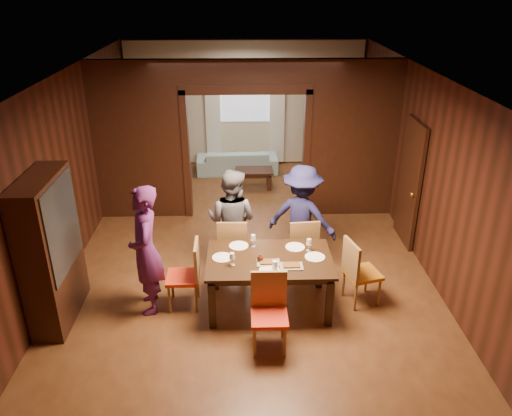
{
  "coord_description": "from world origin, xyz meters",
  "views": [
    {
      "loc": [
        -0.07,
        -7.09,
        4.18
      ],
      "look_at": [
        0.12,
        -0.4,
        1.05
      ],
      "focal_mm": 35.0,
      "sensor_mm": 36.0,
      "label": 1
    }
  ],
  "objects_px": {
    "person_navy": "(302,217)",
    "dining_table": "(269,282)",
    "sofa": "(237,161)",
    "hutch": "(51,251)",
    "person_grey": "(232,221)",
    "chair_left": "(183,275)",
    "chair_far_r": "(301,245)",
    "person_purple": "(146,250)",
    "chair_far_l": "(233,245)",
    "coffee_table": "(254,178)",
    "chair_near": "(269,315)",
    "chair_right": "(363,271)"
  },
  "relations": [
    {
      "from": "person_navy",
      "to": "dining_table",
      "type": "relative_size",
      "value": 0.99
    },
    {
      "from": "sofa",
      "to": "hutch",
      "type": "height_order",
      "value": "hutch"
    },
    {
      "from": "person_grey",
      "to": "dining_table",
      "type": "bearing_deg",
      "value": 139.57
    },
    {
      "from": "sofa",
      "to": "hutch",
      "type": "bearing_deg",
      "value": 63.87
    },
    {
      "from": "chair_left",
      "to": "chair_far_r",
      "type": "bearing_deg",
      "value": 113.78
    },
    {
      "from": "person_purple",
      "to": "chair_far_l",
      "type": "distance_m",
      "value": 1.47
    },
    {
      "from": "person_navy",
      "to": "chair_far_l",
      "type": "bearing_deg",
      "value": 35.92
    },
    {
      "from": "sofa",
      "to": "dining_table",
      "type": "height_order",
      "value": "dining_table"
    },
    {
      "from": "coffee_table",
      "to": "chair_near",
      "type": "height_order",
      "value": "chair_near"
    },
    {
      "from": "person_purple",
      "to": "person_navy",
      "type": "xyz_separation_m",
      "value": [
        2.18,
        1.07,
        -0.07
      ]
    },
    {
      "from": "person_grey",
      "to": "chair_far_l",
      "type": "distance_m",
      "value": 0.37
    },
    {
      "from": "sofa",
      "to": "coffee_table",
      "type": "relative_size",
      "value": 2.31
    },
    {
      "from": "person_purple",
      "to": "dining_table",
      "type": "xyz_separation_m",
      "value": [
        1.63,
        -0.01,
        -0.52
      ]
    },
    {
      "from": "sofa",
      "to": "chair_far_l",
      "type": "bearing_deg",
      "value": 87.0
    },
    {
      "from": "coffee_table",
      "to": "chair_far_r",
      "type": "height_order",
      "value": "chair_far_r"
    },
    {
      "from": "person_purple",
      "to": "coffee_table",
      "type": "distance_m",
      "value": 4.6
    },
    {
      "from": "chair_right",
      "to": "person_purple",
      "type": "bearing_deg",
      "value": 75.63
    },
    {
      "from": "dining_table",
      "to": "chair_left",
      "type": "height_order",
      "value": "chair_left"
    },
    {
      "from": "chair_right",
      "to": "chair_far_r",
      "type": "bearing_deg",
      "value": 29.49
    },
    {
      "from": "person_navy",
      "to": "coffee_table",
      "type": "distance_m",
      "value": 3.33
    },
    {
      "from": "person_grey",
      "to": "chair_far_l",
      "type": "relative_size",
      "value": 1.7
    },
    {
      "from": "chair_right",
      "to": "hutch",
      "type": "distance_m",
      "value": 4.13
    },
    {
      "from": "chair_right",
      "to": "chair_left",
      "type": "bearing_deg",
      "value": 74.9
    },
    {
      "from": "person_purple",
      "to": "chair_left",
      "type": "relative_size",
      "value": 1.86
    },
    {
      "from": "sofa",
      "to": "chair_far_r",
      "type": "relative_size",
      "value": 1.91
    },
    {
      "from": "person_navy",
      "to": "chair_right",
      "type": "distance_m",
      "value": 1.3
    },
    {
      "from": "chair_left",
      "to": "dining_table",
      "type": "bearing_deg",
      "value": 86.37
    },
    {
      "from": "dining_table",
      "to": "coffee_table",
      "type": "height_order",
      "value": "dining_table"
    },
    {
      "from": "dining_table",
      "to": "chair_right",
      "type": "height_order",
      "value": "chair_right"
    },
    {
      "from": "person_purple",
      "to": "chair_far_r",
      "type": "xyz_separation_m",
      "value": [
        2.16,
        0.83,
        -0.42
      ]
    },
    {
      "from": "person_purple",
      "to": "person_grey",
      "type": "distance_m",
      "value": 1.49
    },
    {
      "from": "dining_table",
      "to": "chair_far_l",
      "type": "relative_size",
      "value": 1.72
    },
    {
      "from": "chair_far_l",
      "to": "chair_far_r",
      "type": "height_order",
      "value": "same"
    },
    {
      "from": "sofa",
      "to": "chair_left",
      "type": "bearing_deg",
      "value": 79.66
    },
    {
      "from": "person_grey",
      "to": "hutch",
      "type": "height_order",
      "value": "hutch"
    },
    {
      "from": "chair_right",
      "to": "chair_near",
      "type": "height_order",
      "value": "same"
    },
    {
      "from": "chair_right",
      "to": "chair_far_l",
      "type": "relative_size",
      "value": 1.0
    },
    {
      "from": "sofa",
      "to": "coffee_table",
      "type": "xyz_separation_m",
      "value": [
        0.37,
        -0.93,
        -0.07
      ]
    },
    {
      "from": "sofa",
      "to": "coffee_table",
      "type": "bearing_deg",
      "value": 109.27
    },
    {
      "from": "dining_table",
      "to": "coffee_table",
      "type": "bearing_deg",
      "value": 91.3
    },
    {
      "from": "chair_far_l",
      "to": "hutch",
      "type": "height_order",
      "value": "hutch"
    },
    {
      "from": "person_grey",
      "to": "person_navy",
      "type": "height_order",
      "value": "person_navy"
    },
    {
      "from": "dining_table",
      "to": "chair_right",
      "type": "distance_m",
      "value": 1.3
    },
    {
      "from": "person_navy",
      "to": "chair_left",
      "type": "distance_m",
      "value": 2.04
    },
    {
      "from": "chair_far_r",
      "to": "coffee_table",
      "type": "bearing_deg",
      "value": -84.71
    },
    {
      "from": "person_purple",
      "to": "dining_table",
      "type": "distance_m",
      "value": 1.71
    },
    {
      "from": "person_navy",
      "to": "sofa",
      "type": "relative_size",
      "value": 0.9
    },
    {
      "from": "person_navy",
      "to": "coffee_table",
      "type": "relative_size",
      "value": 2.08
    },
    {
      "from": "person_navy",
      "to": "chair_right",
      "type": "bearing_deg",
      "value": 150.23
    },
    {
      "from": "person_navy",
      "to": "coffee_table",
      "type": "height_order",
      "value": "person_navy"
    }
  ]
}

